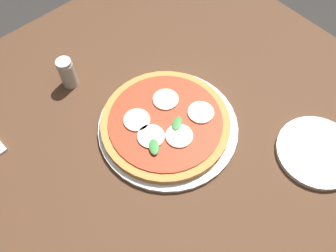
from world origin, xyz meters
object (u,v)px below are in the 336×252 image
serving_tray (168,127)px  pizza (165,123)px  pepper_shaker (67,73)px  dining_table (190,158)px  plate_white (317,152)px

serving_tray → pizza: size_ratio=1.09×
pepper_shaker → pizza: bearing=19.6°
pizza → pepper_shaker: (-0.28, -0.10, 0.02)m
dining_table → serving_tray: size_ratio=3.64×
serving_tray → pizza: pizza is taller
serving_tray → dining_table: bearing=14.3°
serving_tray → pizza: 0.02m
pizza → dining_table: bearing=15.9°
dining_table → serving_tray: bearing=-165.7°
pizza → plate_white: 0.38m
pizza → pepper_shaker: 0.30m
dining_table → plate_white: bearing=42.2°
dining_table → plate_white: 0.32m
dining_table → plate_white: (0.23, 0.21, 0.10)m
serving_tray → plate_white: size_ratio=1.78×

